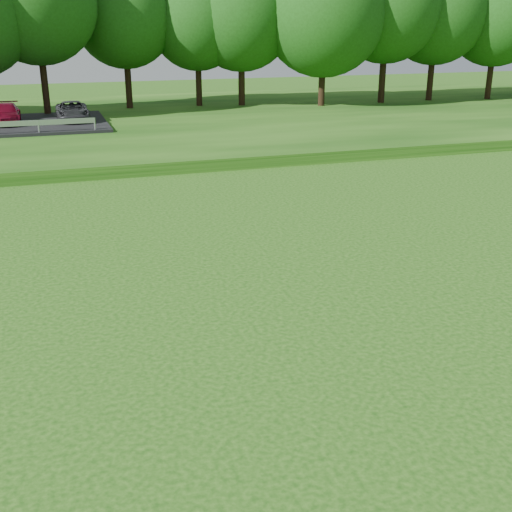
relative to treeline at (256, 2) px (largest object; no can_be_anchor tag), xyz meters
name	(u,v)px	position (x,y,z in m)	size (l,w,h in m)	color
berm	(273,116)	(0.00, -4.00, -7.80)	(130.00, 30.00, 0.60)	#14420C
walking_path	(362,157)	(0.00, -18.00, -8.08)	(130.00, 1.60, 0.04)	gray
treeline	(256,2)	(0.00, 0.00, 0.00)	(104.00, 7.00, 15.00)	#184710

